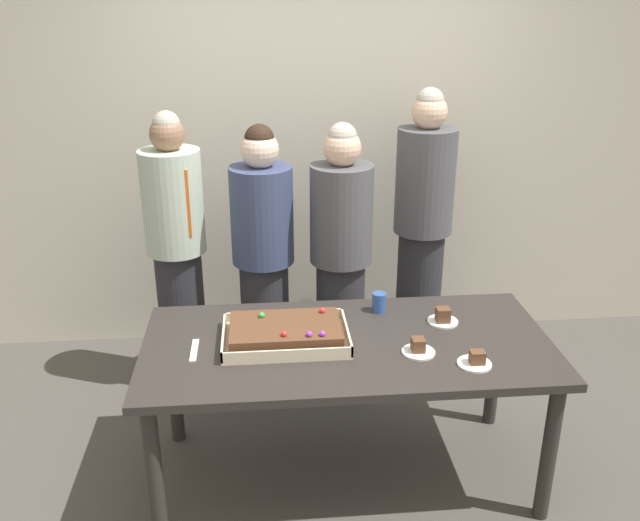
# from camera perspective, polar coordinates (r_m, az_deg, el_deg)

# --- Properties ---
(ground_plane) EXTENTS (12.00, 12.00, 0.00)m
(ground_plane) POSITION_cam_1_polar(r_m,az_deg,el_deg) (3.59, 2.13, -17.47)
(ground_plane) COLOR #4C4742
(interior_back_panel) EXTENTS (8.00, 0.12, 3.00)m
(interior_back_panel) POSITION_cam_1_polar(r_m,az_deg,el_deg) (4.42, -0.23, 11.93)
(interior_back_panel) COLOR beige
(interior_back_panel) RESTS_ON ground_plane
(party_table) EXTENTS (1.89, 0.90, 0.76)m
(party_table) POSITION_cam_1_polar(r_m,az_deg,el_deg) (3.20, 2.30, -8.17)
(party_table) COLOR #2D2826
(party_table) RESTS_ON ground_plane
(sheet_cake) EXTENTS (0.58, 0.39, 0.11)m
(sheet_cake) POSITION_cam_1_polar(r_m,az_deg,el_deg) (3.14, -2.91, -6.13)
(sheet_cake) COLOR beige
(sheet_cake) RESTS_ON party_table
(plated_slice_near_left) EXTENTS (0.15, 0.15, 0.08)m
(plated_slice_near_left) POSITION_cam_1_polar(r_m,az_deg,el_deg) (3.36, 10.30, -4.77)
(plated_slice_near_left) COLOR white
(plated_slice_near_left) RESTS_ON party_table
(plated_slice_near_right) EXTENTS (0.15, 0.15, 0.07)m
(plated_slice_near_right) POSITION_cam_1_polar(r_m,az_deg,el_deg) (3.09, 8.27, -7.34)
(plated_slice_near_right) COLOR white
(plated_slice_near_right) RESTS_ON party_table
(plated_slice_far_left) EXTENTS (0.15, 0.15, 0.07)m
(plated_slice_far_left) POSITION_cam_1_polar(r_m,az_deg,el_deg) (3.04, 12.97, -8.23)
(plated_slice_far_left) COLOR white
(plated_slice_far_left) RESTS_ON party_table
(drink_cup_nearest) EXTENTS (0.07, 0.07, 0.10)m
(drink_cup_nearest) POSITION_cam_1_polar(r_m,az_deg,el_deg) (3.43, 4.99, -3.53)
(drink_cup_nearest) COLOR #2D5199
(drink_cup_nearest) RESTS_ON party_table
(cake_server_utensil) EXTENTS (0.03, 0.20, 0.01)m
(cake_server_utensil) POSITION_cam_1_polar(r_m,az_deg,el_deg) (3.13, -10.54, -7.45)
(cake_server_utensil) COLOR silver
(cake_server_utensil) RESTS_ON party_table
(person_serving_front) EXTENTS (0.35, 0.35, 1.60)m
(person_serving_front) POSITION_cam_1_polar(r_m,az_deg,el_deg) (3.90, -4.79, 0.10)
(person_serving_front) COLOR #28282D
(person_serving_front) RESTS_ON ground_plane
(person_green_shirt_behind) EXTENTS (0.35, 0.35, 1.75)m
(person_green_shirt_behind) POSITION_cam_1_polar(r_m,az_deg,el_deg) (4.19, 8.62, 2.71)
(person_green_shirt_behind) COLOR #28282D
(person_green_shirt_behind) RESTS_ON ground_plane
(person_striped_tie_right) EXTENTS (0.35, 0.35, 1.61)m
(person_striped_tie_right) POSITION_cam_1_polar(r_m,az_deg,el_deg) (3.88, 1.76, 0.16)
(person_striped_tie_right) COLOR #28282D
(person_striped_tie_right) RESTS_ON ground_plane
(person_far_right_suit) EXTENTS (0.34, 0.34, 1.67)m
(person_far_right_suit) POSITION_cam_1_polar(r_m,az_deg,el_deg) (3.96, -11.94, 0.66)
(person_far_right_suit) COLOR #28282D
(person_far_right_suit) RESTS_ON ground_plane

